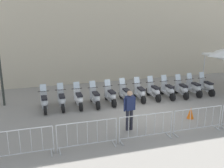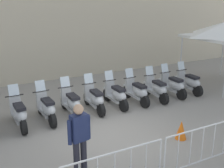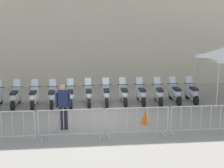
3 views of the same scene
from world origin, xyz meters
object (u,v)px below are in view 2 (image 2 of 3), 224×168
(motorcycle_11, at_px, (189,82))
(motorcycle_10, at_px, (173,85))
(motorcycle_7, at_px, (116,95))
(motorcycle_8, at_px, (137,92))
(traffic_cone, at_px, (181,130))
(motorcycle_9, at_px, (156,89))
(motorcycle_6, at_px, (95,99))
(motorcycle_4, at_px, (47,108))
(officer_near_row_end, at_px, (79,137))
(motorcycle_5, at_px, (71,103))
(barrier_segment_3, at_px, (202,148))
(motorcycle_3, at_px, (19,114))

(motorcycle_11, bearing_deg, motorcycle_10, -178.66)
(motorcycle_7, distance_m, motorcycle_8, 0.87)
(motorcycle_7, distance_m, traffic_cone, 3.09)
(motorcycle_9, distance_m, traffic_cone, 3.23)
(motorcycle_6, distance_m, motorcycle_11, 4.35)
(motorcycle_4, bearing_deg, motorcycle_8, 2.25)
(motorcycle_4, relative_size, officer_near_row_end, 1.00)
(motorcycle_5, xyz_separation_m, traffic_cone, (2.24, -2.97, -0.18))
(motorcycle_5, xyz_separation_m, motorcycle_9, (3.47, 0.01, 0.00))
(motorcycle_8, bearing_deg, motorcycle_4, -177.75)
(motorcycle_10, xyz_separation_m, barrier_segment_3, (-2.63, -4.42, 0.07))
(barrier_segment_3, bearing_deg, traffic_cone, 68.65)
(motorcycle_11, distance_m, barrier_segment_3, 5.66)
(motorcycle_3, distance_m, officer_near_row_end, 3.35)
(motorcycle_7, height_order, motorcycle_11, same)
(motorcycle_9, xyz_separation_m, barrier_segment_3, (-1.76, -4.33, 0.07))
(motorcycle_6, distance_m, traffic_cone, 3.30)
(motorcycle_6, distance_m, motorcycle_9, 2.61)
(motorcycle_8, height_order, barrier_segment_3, motorcycle_8)
(motorcycle_3, relative_size, motorcycle_4, 1.00)
(motorcycle_7, height_order, traffic_cone, motorcycle_7)
(motorcycle_6, bearing_deg, officer_near_row_end, -117.88)
(motorcycle_9, height_order, barrier_segment_3, motorcycle_9)
(motorcycle_7, bearing_deg, motorcycle_6, -177.30)
(motorcycle_11, bearing_deg, motorcycle_8, -178.35)
(motorcycle_5, bearing_deg, motorcycle_4, -174.54)
(motorcycle_9, relative_size, motorcycle_11, 1.00)
(motorcycle_8, bearing_deg, motorcycle_11, 1.65)
(motorcycle_6, distance_m, motorcycle_8, 1.74)
(motorcycle_3, height_order, motorcycle_10, same)
(motorcycle_6, height_order, motorcycle_11, same)
(motorcycle_6, height_order, motorcycle_7, same)
(motorcycle_10, bearing_deg, barrier_segment_3, -120.77)
(motorcycle_5, bearing_deg, motorcycle_7, 2.45)
(motorcycle_9, relative_size, barrier_segment_3, 0.78)
(officer_near_row_end, bearing_deg, motorcycle_6, 62.12)
(motorcycle_7, height_order, motorcycle_10, same)
(motorcycle_4, bearing_deg, officer_near_row_end, -91.22)
(motorcycle_7, bearing_deg, motorcycle_10, 0.75)
(officer_near_row_end, bearing_deg, motorcycle_8, 44.02)
(officer_near_row_end, bearing_deg, motorcycle_4, 88.78)
(motorcycle_3, distance_m, motorcycle_6, 2.60)
(motorcycle_4, bearing_deg, motorcycle_3, -175.36)
(motorcycle_8, distance_m, motorcycle_10, 1.74)
(motorcycle_7, bearing_deg, barrier_segment_3, -90.34)
(motorcycle_8, relative_size, motorcycle_11, 1.00)
(motorcycle_5, bearing_deg, motorcycle_6, 2.19)
(motorcycle_4, relative_size, motorcycle_5, 1.00)
(motorcycle_5, distance_m, motorcycle_9, 3.47)
(motorcycle_4, relative_size, motorcycle_11, 1.00)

